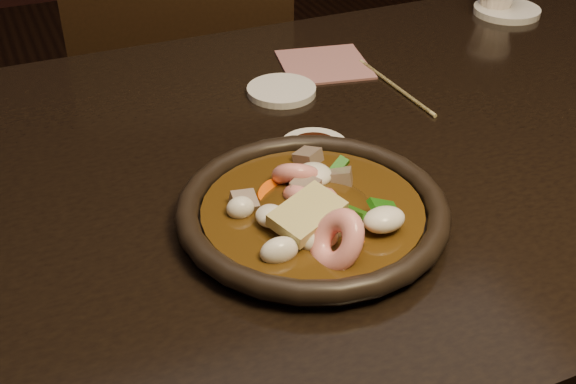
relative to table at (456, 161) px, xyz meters
name	(u,v)px	position (x,y,z in m)	size (l,w,h in m)	color
table	(456,161)	(0.00, 0.00, 0.00)	(1.60, 0.90, 0.75)	black
chair	(184,85)	(-0.23, 0.70, -0.14)	(0.56, 0.56, 0.99)	black
plate	(312,211)	(-0.31, -0.15, 0.09)	(0.31, 0.31, 0.03)	black
stirfry	(311,209)	(-0.31, -0.15, 0.10)	(0.18, 0.24, 0.07)	#3B250A
soy_dish	(314,148)	(-0.24, 0.00, 0.08)	(0.09, 0.09, 0.01)	white
saucer_left	(281,91)	(-0.21, 0.17, 0.08)	(0.11, 0.11, 0.01)	white
saucer_right	(507,11)	(0.32, 0.32, 0.08)	(0.13, 0.13, 0.01)	white
chopsticks	(395,87)	(-0.04, 0.12, 0.08)	(0.01, 0.21, 0.01)	tan
napkin	(324,64)	(-0.11, 0.24, 0.08)	(0.14, 0.14, 0.00)	#9F6361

